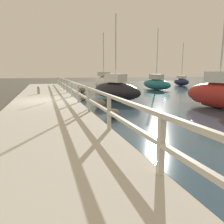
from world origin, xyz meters
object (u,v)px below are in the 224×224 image
object	(u,v)px
sailboat_black	(116,90)
sailboat_navy	(181,81)
sailboat_red	(218,94)
sailboat_teal	(156,83)
mooring_bollard	(38,90)
sailboat_white	(104,83)

from	to	relation	value
sailboat_black	sailboat_navy	size ratio (longest dim) A/B	0.97
sailboat_red	sailboat_black	bearing A→B (deg)	120.24
sailboat_red	sailboat_black	world-z (taller)	sailboat_red
sailboat_teal	sailboat_navy	xyz separation A→B (m)	(7.11, 5.54, -0.09)
sailboat_black	sailboat_navy	bearing A→B (deg)	21.65
mooring_bollard	sailboat_white	distance (m)	8.66
mooring_bollard	sailboat_navy	xyz separation A→B (m)	(19.60, 10.36, -0.04)
sailboat_black	sailboat_red	bearing A→B (deg)	-70.31
sailboat_teal	sailboat_white	bearing A→B (deg)	166.20
sailboat_black	mooring_bollard	bearing A→B (deg)	135.01
sailboat_red	sailboat_navy	world-z (taller)	sailboat_red
mooring_bollard	sailboat_black	size ratio (longest dim) A/B	0.10
sailboat_teal	sailboat_black	distance (m)	10.22
sailboat_red	sailboat_white	size ratio (longest dim) A/B	1.06
sailboat_red	sailboat_navy	bearing A→B (deg)	51.19
sailboat_teal	sailboat_navy	distance (m)	9.01
sailboat_red	sailboat_teal	bearing A→B (deg)	67.20
sailboat_navy	sailboat_teal	bearing A→B (deg)	-141.48
mooring_bollard	sailboat_teal	bearing A→B (deg)	21.10
sailboat_red	sailboat_navy	xyz separation A→B (m)	(10.00, 17.94, -0.21)
mooring_bollard	sailboat_red	size ratio (longest dim) A/B	0.09
sailboat_black	sailboat_white	xyz separation A→B (m)	(1.28, 8.07, 0.10)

